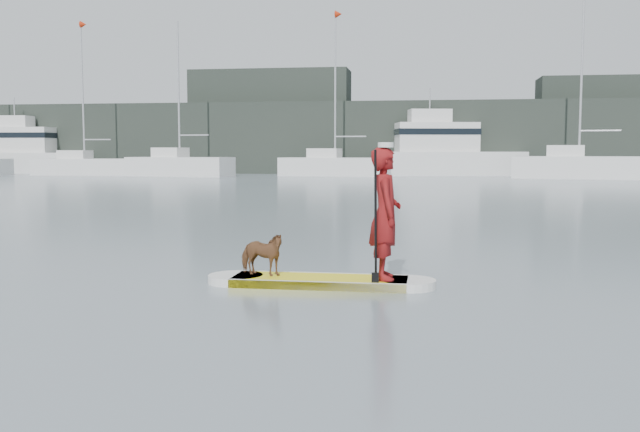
# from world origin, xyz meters

# --- Properties ---
(ground) EXTENTS (140.00, 140.00, 0.00)m
(ground) POSITION_xyz_m (0.00, 0.00, 0.00)
(ground) COLOR slate
(ground) RESTS_ON ground
(paddleboard) EXTENTS (3.30, 0.82, 0.12)m
(paddleboard) POSITION_xyz_m (2.35, 1.49, 0.06)
(paddleboard) COLOR yellow
(paddleboard) RESTS_ON ground
(paddler) EXTENTS (0.55, 0.74, 1.85)m
(paddler) POSITION_xyz_m (3.27, 1.48, 1.05)
(paddler) COLOR maroon
(paddler) RESTS_ON paddleboard
(white_cap) EXTENTS (0.22, 0.22, 0.07)m
(white_cap) POSITION_xyz_m (3.27, 1.48, 2.01)
(white_cap) COLOR silver
(white_cap) RESTS_ON paddler
(dog) EXTENTS (0.81, 0.53, 0.63)m
(dog) POSITION_xyz_m (1.48, 1.50, 0.43)
(dog) COLOR brown
(dog) RESTS_ON paddleboard
(paddle) EXTENTS (0.10, 0.30, 2.00)m
(paddle) POSITION_xyz_m (3.16, 1.18, 0.80)
(paddle) COLOR black
(paddle) RESTS_ON ground
(sailboat_b) EXTENTS (8.09, 2.56, 11.97)m
(sailboat_b) POSITION_xyz_m (-23.04, 44.57, 0.83)
(sailboat_b) COLOR silver
(sailboat_b) RESTS_ON ground
(sailboat_c) EXTENTS (8.43, 4.14, 11.59)m
(sailboat_c) POSITION_xyz_m (-14.85, 43.63, 0.86)
(sailboat_c) COLOR silver
(sailboat_c) RESTS_ON ground
(sailboat_d) EXTENTS (8.70, 3.62, 12.44)m
(sailboat_d) POSITION_xyz_m (-3.22, 45.78, 0.89)
(sailboat_d) COLOR silver
(sailboat_d) RESTS_ON ground
(sailboat_e) EXTENTS (9.22, 4.53, 12.80)m
(sailboat_e) POSITION_xyz_m (14.18, 43.20, 0.92)
(sailboat_e) COLOR silver
(sailboat_e) RESTS_ON ground
(motor_yacht_a) EXTENTS (11.80, 5.61, 6.80)m
(motor_yacht_a) POSITION_xyz_m (5.15, 48.58, 1.91)
(motor_yacht_a) COLOR silver
(motor_yacht_a) RESTS_ON ground
(motor_yacht_b) EXTENTS (10.08, 4.11, 6.50)m
(motor_yacht_b) POSITION_xyz_m (-30.31, 48.75, 1.83)
(motor_yacht_b) COLOR silver
(motor_yacht_b) RESTS_ON ground
(shore_mass) EXTENTS (90.00, 6.00, 6.00)m
(shore_mass) POSITION_xyz_m (0.00, 53.00, 3.00)
(shore_mass) COLOR black
(shore_mass) RESTS_ON ground
(shore_building_west) EXTENTS (14.00, 4.00, 9.00)m
(shore_building_west) POSITION_xyz_m (-10.00, 54.00, 4.50)
(shore_building_west) COLOR black
(shore_building_west) RESTS_ON ground
(shore_building_east) EXTENTS (10.00, 4.00, 8.00)m
(shore_building_east) POSITION_xyz_m (18.00, 54.00, 4.00)
(shore_building_east) COLOR black
(shore_building_east) RESTS_ON ground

